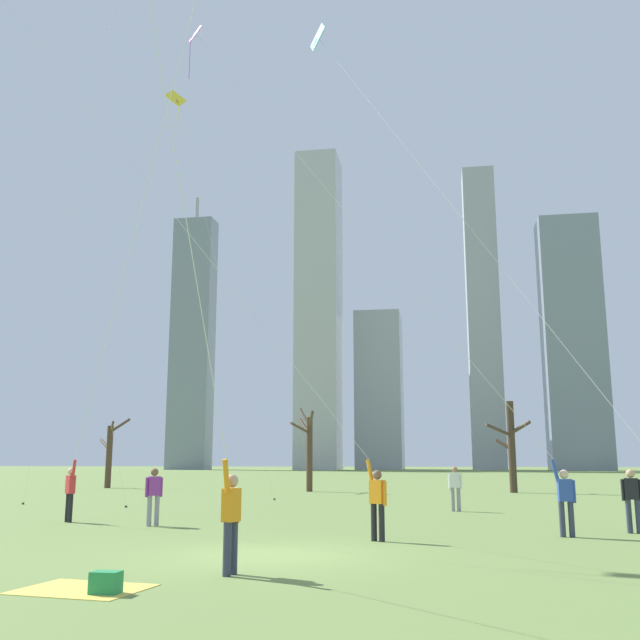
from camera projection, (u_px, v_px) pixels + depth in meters
ground_plane at (269, 555)px, 14.37m from camera, size 400.00×400.00×0.00m
kite_flyer_midfield_right_blue at (295, 391)px, 18.26m from camera, size 14.14×3.87×18.54m
kite_flyer_far_back_red at (206, 360)px, 11.36m from camera, size 1.09×6.49×13.61m
kite_flyer_foreground_right_white at (109, 342)px, 20.21m from camera, size 9.14×10.46×18.36m
kite_flyer_midfield_center_purple at (484, 396)px, 19.17m from camera, size 11.94×3.92×17.44m
kite_flyer_foreground_left_teal at (552, 351)px, 16.84m from camera, size 8.87×7.76×17.17m
bystander_strolling_midfield at (154, 494)px, 20.77m from camera, size 0.42×0.37×1.62m
bystander_watching_nearby at (455, 486)px, 26.73m from camera, size 0.51×0.24×1.62m
bystander_far_off_by_trees at (632, 497)px, 18.73m from camera, size 0.50×0.27×1.62m
distant_kite_drifting_right_orange at (38, 21)px, 26.43m from camera, size 2.14×7.19×19.79m
distant_kite_drifting_left_pink at (108, 37)px, 35.00m from camera, size 3.15×0.73×25.87m
distant_kite_high_overhead_yellow at (186, 139)px, 32.25m from camera, size 3.73×6.51×18.09m
picnic_spot at (96, 585)px, 10.33m from camera, size 1.97×1.62×0.31m
bare_tree_rightmost at (511, 444)px, 42.33m from camera, size 2.69×2.70×5.28m
bare_tree_right_of_center at (110, 452)px, 49.34m from camera, size 2.02×2.54×4.76m
bare_tree_far_right_edge at (309, 448)px, 43.74m from camera, size 1.42×2.85×5.07m
skyline_wide_slab at (379, 391)px, 149.05m from camera, size 9.30×10.67×31.92m
skyline_tall_tower at (319, 308)px, 144.90m from camera, size 8.36×9.73×63.55m
skyline_slender_spire at (483, 316)px, 144.50m from camera, size 6.24×7.40×60.43m
skyline_short_annex at (192, 341)px, 148.84m from camera, size 8.23×5.06×56.97m
skyline_mid_tower_right at (573, 341)px, 132.41m from camera, size 10.56×7.53×46.45m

